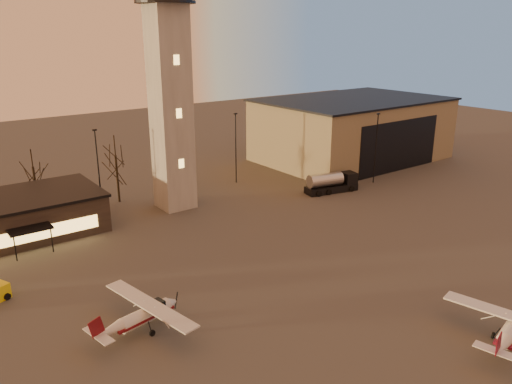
% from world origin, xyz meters
% --- Properties ---
extents(ground, '(220.00, 220.00, 0.00)m').
position_xyz_m(ground, '(0.00, 0.00, 0.00)').
color(ground, '#43413E').
rests_on(ground, ground).
extents(control_tower, '(6.80, 6.80, 32.60)m').
position_xyz_m(control_tower, '(0.00, 30.00, 16.33)').
color(control_tower, gray).
rests_on(control_tower, ground).
extents(hangar, '(30.60, 20.60, 10.30)m').
position_xyz_m(hangar, '(36.00, 33.98, 5.15)').
color(hangar, '#826F55').
rests_on(hangar, ground).
extents(light_poles, '(58.50, 12.25, 10.14)m').
position_xyz_m(light_poles, '(0.50, 31.00, 5.41)').
color(light_poles, black).
rests_on(light_poles, ground).
extents(tree_row, '(37.20, 9.20, 8.80)m').
position_xyz_m(tree_row, '(-13.70, 39.16, 5.94)').
color(tree_row, black).
rests_on(tree_row, ground).
extents(cessna_rear, '(7.84, 9.87, 2.71)m').
position_xyz_m(cessna_rear, '(-14.52, 7.16, 0.93)').
color(cessna_rear, silver).
rests_on(cessna_rear, ground).
extents(fuel_truck, '(7.70, 3.69, 2.75)m').
position_xyz_m(fuel_truck, '(19.94, 22.57, 1.09)').
color(fuel_truck, black).
rests_on(fuel_truck, ground).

